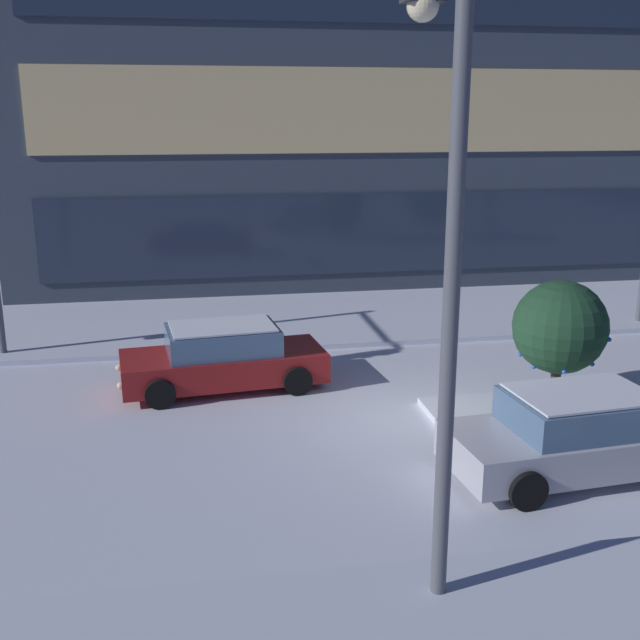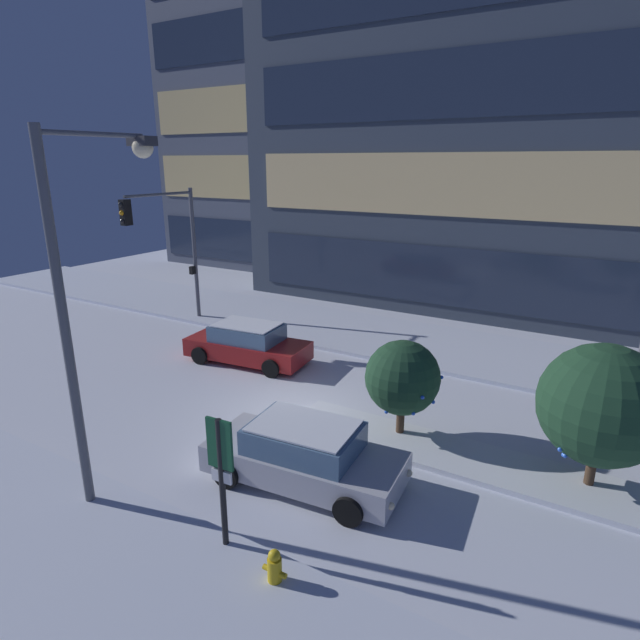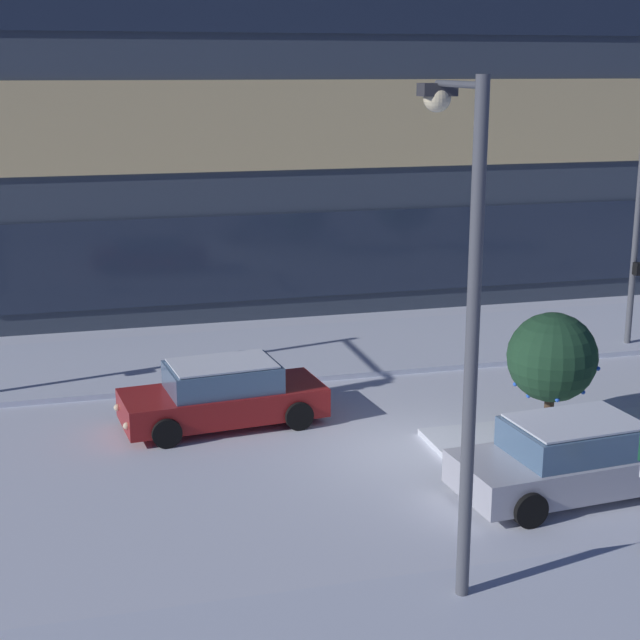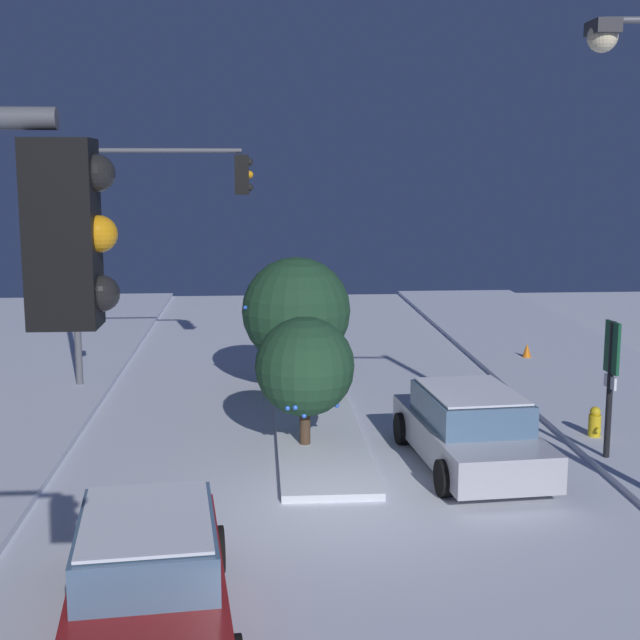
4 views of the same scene
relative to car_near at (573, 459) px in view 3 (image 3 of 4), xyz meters
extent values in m
plane|color=silver|center=(-2.21, 2.76, -0.71)|extent=(52.00, 52.00, 0.00)
cube|color=silver|center=(-2.21, 10.49, -0.64)|extent=(52.00, 5.20, 0.14)
cube|color=silver|center=(2.71, 2.78, -0.64)|extent=(9.00, 1.80, 0.14)
cube|color=#232D42|center=(-0.28, 14.57, 1.37)|extent=(22.34, 0.10, 2.77)
cube|color=#F2D18C|center=(-0.28, 14.57, 5.52)|extent=(22.34, 0.10, 2.77)
cube|color=#B7B7C1|center=(0.00, 0.00, -0.18)|extent=(4.76, 2.30, 0.66)
cube|color=slate|center=(0.00, 0.00, 0.43)|extent=(2.63, 1.93, 0.60)
cube|color=white|center=(0.00, 0.00, 0.76)|extent=(2.43, 1.80, 0.04)
cylinder|color=black|center=(1.43, 1.08, -0.38)|extent=(0.68, 0.27, 0.66)
cylinder|color=black|center=(-1.60, 0.82, -0.38)|extent=(0.68, 0.27, 0.66)
cylinder|color=black|center=(-1.44, -1.08, -0.38)|extent=(0.68, 0.27, 0.66)
cube|color=maroon|center=(-5.90, 5.42, -0.18)|extent=(4.76, 2.29, 0.66)
cube|color=slate|center=(-5.90, 5.42, 0.43)|extent=(2.64, 1.89, 0.60)
cube|color=white|center=(-5.90, 5.42, 0.76)|extent=(2.44, 1.76, 0.04)
sphere|color=#F9E5B2|center=(-8.14, 4.56, -0.22)|extent=(0.16, 0.16, 0.16)
sphere|color=#F9E5B2|center=(-8.27, 5.80, -0.22)|extent=(0.16, 0.16, 0.16)
cylinder|color=black|center=(-7.31, 4.35, -0.38)|extent=(0.68, 0.29, 0.66)
cylinder|color=black|center=(-7.50, 6.17, -0.38)|extent=(0.68, 0.29, 0.66)
cylinder|color=black|center=(-4.29, 4.67, -0.38)|extent=(0.68, 0.29, 0.66)
cylinder|color=black|center=(-4.48, 6.48, -0.38)|extent=(0.68, 0.29, 0.66)
cylinder|color=#565960|center=(6.63, 8.69, 2.45)|extent=(0.18, 0.18, 6.32)
cube|color=black|center=(6.63, 8.47, 1.69)|extent=(0.20, 0.24, 0.36)
cylinder|color=#565960|center=(-3.59, -3.11, 3.23)|extent=(0.20, 0.20, 7.89)
cylinder|color=#565960|center=(-3.49, -2.02, 7.03)|extent=(0.32, 2.20, 0.10)
cube|color=#333338|center=(-3.38, -0.92, 6.93)|extent=(0.56, 0.36, 0.20)
sphere|color=#F9E5B2|center=(-3.38, -0.92, 6.80)|extent=(0.44, 0.44, 0.44)
cylinder|color=#473323|center=(1.13, 3.12, -0.27)|extent=(0.22, 0.22, 0.90)
sphere|color=#1E4228|center=(1.13, 3.12, 1.04)|extent=(2.01, 2.01, 2.01)
sphere|color=blue|center=(1.92, 2.50, 0.90)|extent=(0.10, 0.10, 0.10)
sphere|color=blue|center=(2.02, 3.07, 0.56)|extent=(0.10, 0.10, 0.10)
sphere|color=blue|center=(0.97, 2.48, 0.26)|extent=(0.10, 0.10, 0.10)
sphere|color=blue|center=(2.08, 3.48, 1.11)|extent=(0.10, 0.10, 0.10)
sphere|color=blue|center=(0.38, 3.35, 0.39)|extent=(0.10, 0.10, 0.10)
sphere|color=blue|center=(0.63, 3.16, 0.16)|extent=(0.10, 0.10, 0.10)
sphere|color=blue|center=(1.67, 2.61, 0.34)|extent=(0.10, 0.10, 0.10)
sphere|color=blue|center=(0.48, 3.49, 0.36)|extent=(0.10, 0.10, 0.10)
camera|label=1|loc=(-6.61, -11.37, 5.40)|focal=42.86mm
camera|label=2|loc=(5.70, -8.97, 6.53)|focal=29.20mm
camera|label=3|loc=(-9.12, -15.46, 7.26)|focal=54.37mm
camera|label=4|loc=(-16.23, 4.03, 4.93)|focal=49.84mm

